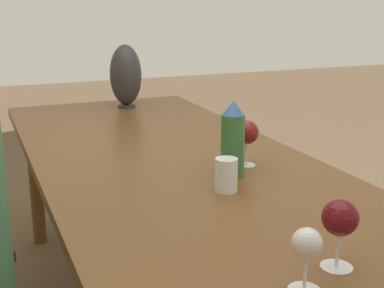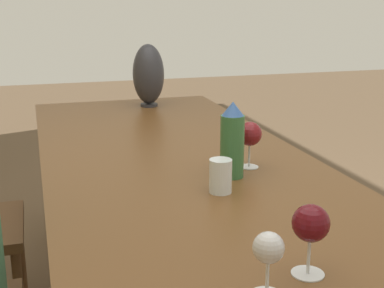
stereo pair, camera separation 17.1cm
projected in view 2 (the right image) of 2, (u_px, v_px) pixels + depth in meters
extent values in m
cube|color=brown|center=(197.00, 185.00, 1.69)|extent=(2.83, 0.94, 0.04)
cylinder|color=brown|center=(191.00, 165.00, 3.11)|extent=(0.07, 0.07, 0.69)
cylinder|color=brown|center=(60.00, 177.00, 2.90)|extent=(0.07, 0.07, 0.69)
cylinder|color=#336638|center=(232.00, 147.00, 1.68)|extent=(0.08, 0.08, 0.20)
cone|color=#33599E|center=(233.00, 109.00, 1.65)|extent=(0.07, 0.07, 0.04)
cylinder|color=silver|center=(221.00, 176.00, 1.56)|extent=(0.07, 0.07, 0.10)
cylinder|color=#2D2D33|center=(149.00, 105.00, 2.82)|extent=(0.09, 0.09, 0.01)
ellipsoid|color=#2D2D33|center=(148.00, 74.00, 2.78)|extent=(0.16, 0.16, 0.31)
cylinder|color=silver|center=(308.00, 274.00, 1.10)|extent=(0.07, 0.07, 0.00)
cylinder|color=silver|center=(309.00, 256.00, 1.09)|extent=(0.01, 0.01, 0.08)
sphere|color=#510C14|center=(311.00, 223.00, 1.07)|extent=(0.08, 0.08, 0.08)
cylinder|color=silver|center=(267.00, 278.00, 1.01)|extent=(0.01, 0.01, 0.07)
sphere|color=silver|center=(268.00, 248.00, 1.00)|extent=(0.06, 0.06, 0.06)
cylinder|color=silver|center=(249.00, 167.00, 1.80)|extent=(0.06, 0.06, 0.00)
cylinder|color=silver|center=(249.00, 155.00, 1.79)|extent=(0.01, 0.01, 0.08)
sphere|color=maroon|center=(250.00, 134.00, 1.77)|extent=(0.08, 0.08, 0.08)
cylinder|color=brown|center=(21.00, 255.00, 2.33)|extent=(0.04, 0.04, 0.40)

